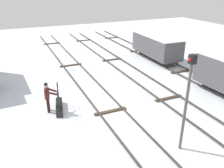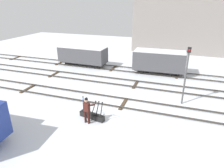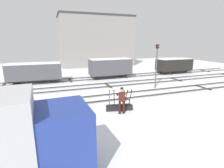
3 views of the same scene
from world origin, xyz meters
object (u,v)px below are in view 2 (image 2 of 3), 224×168
rail_worker (87,109)px  freight_car_back_track (159,61)px  freight_car_near_switch (83,55)px  signal_post (186,71)px  switch_lever_frame (92,115)px

rail_worker → freight_car_back_track: size_ratio=0.33×
rail_worker → freight_car_near_switch: 12.51m
freight_car_near_switch → freight_car_back_track: freight_car_back_track is taller
rail_worker → signal_post: size_ratio=0.41×
switch_lever_frame → freight_car_back_track: 10.99m
switch_lever_frame → freight_car_back_track: (2.99, 10.51, 1.16)m
switch_lever_frame → rail_worker: rail_worker is taller
rail_worker → signal_post: 7.51m
switch_lever_frame → freight_car_back_track: size_ratio=0.34×
rail_worker → freight_car_back_track: freight_car_back_track is taller
signal_post → freight_car_near_switch: (-11.47, 6.36, -1.29)m
freight_car_back_track → freight_car_near_switch: bearing=178.3°
rail_worker → freight_car_back_track: bearing=85.9°
freight_car_near_switch → signal_post: bearing=-27.5°
switch_lever_frame → freight_car_near_switch: freight_car_near_switch is taller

